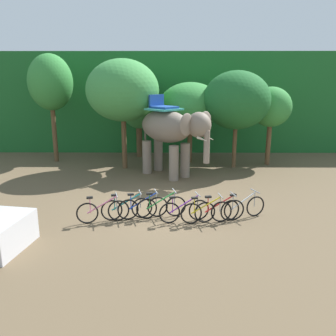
% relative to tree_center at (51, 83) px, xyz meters
% --- Properties ---
extents(ground_plane, '(80.00, 80.00, 0.00)m').
position_rel_tree_center_xyz_m(ground_plane, '(6.10, -7.55, -4.26)').
color(ground_plane, brown).
extents(foliage_hedge, '(36.00, 6.00, 6.02)m').
position_rel_tree_center_xyz_m(foliage_hedge, '(6.10, 5.29, -1.25)').
color(foliage_hedge, '#1E6028').
rests_on(foliage_hedge, ground).
extents(tree_center, '(2.34, 2.34, 5.77)m').
position_rel_tree_center_xyz_m(tree_center, '(0.00, 0.00, 0.00)').
color(tree_center, brown).
rests_on(tree_center, ground).
extents(tree_far_left, '(3.58, 3.58, 5.45)m').
position_rel_tree_center_xyz_m(tree_far_left, '(4.01, -1.51, -0.34)').
color(tree_far_left, brown).
rests_on(tree_far_left, ground).
extents(tree_right, '(2.21, 2.21, 4.69)m').
position_rel_tree_center_xyz_m(tree_right, '(4.54, 1.24, -1.12)').
color(tree_right, brown).
rests_on(tree_right, ground).
extents(tree_center_right, '(3.32, 3.32, 4.31)m').
position_rel_tree_center_xyz_m(tree_center_right, '(7.42, -0.16, -1.17)').
color(tree_center_right, brown).
rests_on(tree_center_right, ground).
extents(tree_left, '(3.36, 3.36, 4.90)m').
position_rel_tree_center_xyz_m(tree_left, '(9.68, -1.25, -0.82)').
color(tree_left, brown).
rests_on(tree_left, ground).
extents(tree_far_right, '(2.12, 2.12, 4.09)m').
position_rel_tree_center_xyz_m(tree_far_right, '(11.58, -0.67, -1.23)').
color(tree_far_right, brown).
rests_on(tree_far_right, ground).
extents(elephant, '(3.71, 3.64, 3.78)m').
position_rel_tree_center_xyz_m(elephant, '(6.38, -3.06, -2.06)').
color(elephant, gray).
rests_on(elephant, ground).
extents(bike_pink, '(1.67, 0.60, 0.92)m').
position_rel_tree_center_xyz_m(bike_pink, '(4.18, -8.59, -3.88)').
color(bike_pink, black).
rests_on(bike_pink, ground).
extents(bike_teal, '(1.67, 0.59, 0.92)m').
position_rel_tree_center_xyz_m(bike_teal, '(4.93, -8.33, -3.88)').
color(bike_teal, black).
rests_on(bike_teal, ground).
extents(bike_blue, '(1.66, 0.62, 0.92)m').
position_rel_tree_center_xyz_m(bike_blue, '(5.45, -8.25, -3.88)').
color(bike_blue, black).
rests_on(bike_blue, ground).
extents(bike_green, '(1.67, 0.59, 0.92)m').
position_rel_tree_center_xyz_m(bike_green, '(6.06, -8.18, -3.88)').
color(bike_green, black).
rests_on(bike_green, ground).
extents(bike_purple, '(1.66, 0.63, 0.92)m').
position_rel_tree_center_xyz_m(bike_purple, '(6.82, -8.53, -3.88)').
color(bike_purple, black).
rests_on(bike_purple, ground).
extents(bike_yellow, '(1.69, 0.52, 0.92)m').
position_rel_tree_center_xyz_m(bike_yellow, '(7.53, -8.63, -3.88)').
color(bike_yellow, black).
rests_on(bike_yellow, ground).
extents(bike_red, '(1.68, 0.56, 0.92)m').
position_rel_tree_center_xyz_m(bike_red, '(7.97, -8.50, -3.88)').
color(bike_red, black).
rests_on(bike_red, ground).
extents(bike_white, '(1.60, 0.77, 0.92)m').
position_rel_tree_center_xyz_m(bike_white, '(8.78, -8.24, -3.88)').
color(bike_white, black).
rests_on(bike_white, ground).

